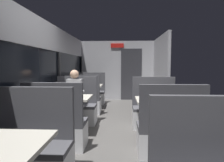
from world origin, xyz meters
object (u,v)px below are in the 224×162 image
bench_mid_window_facing_entry (76,109)px  bench_rear_aisle_facing_entry (154,112)px  seated_passenger (75,101)px  bench_far_window_facing_entry (91,95)px  bench_near_window_facing_entry (31,154)px  bench_mid_window_facing_end (57,128)px  dining_table_far_window (88,88)px  bench_rear_aisle_facing_end (170,134)px  dining_table_mid_window (68,102)px  bench_far_window_facing_end (84,102)px  dining_table_rear_aisle (161,105)px  coffee_cup_primary (170,96)px

bench_mid_window_facing_entry → bench_rear_aisle_facing_entry: size_ratio=1.00×
seated_passenger → bench_far_window_facing_entry: bearing=90.0°
bench_near_window_facing_entry → bench_mid_window_facing_end: (0.00, 0.93, 0.00)m
bench_mid_window_facing_end → bench_rear_aisle_facing_entry: same height
dining_table_far_window → bench_rear_aisle_facing_entry: bearing=-45.6°
bench_mid_window_facing_entry → bench_far_window_facing_entry: (0.00, 2.33, 0.00)m
bench_rear_aisle_facing_end → seated_passenger: size_ratio=0.87×
dining_table_mid_window → bench_rear_aisle_facing_entry: size_ratio=0.82×
bench_near_window_facing_entry → bench_far_window_facing_end: size_ratio=1.00×
dining_table_rear_aisle → seated_passenger: seated_passenger is taller
bench_mid_window_facing_entry → bench_far_window_facing_end: bearing=90.0°
dining_table_mid_window → bench_mid_window_facing_end: 0.77m
bench_far_window_facing_entry → coffee_cup_primary: size_ratio=12.22×
dining_table_mid_window → seated_passenger: 0.64m
bench_mid_window_facing_end → dining_table_rear_aisle: 1.88m
dining_table_mid_window → dining_table_far_window: size_ratio=1.00×
bench_near_window_facing_entry → dining_table_mid_window: 1.66m
bench_near_window_facing_entry → dining_table_far_window: bearing=90.0°
bench_far_window_facing_end → dining_table_rear_aisle: (1.79, -1.83, 0.31)m
bench_near_window_facing_entry → bench_mid_window_facing_end: size_ratio=1.00×
dining_table_rear_aisle → bench_near_window_facing_entry: bearing=-141.5°
dining_table_far_window → coffee_cup_primary: bearing=-50.5°
dining_table_far_window → bench_far_window_facing_end: bench_far_window_facing_end is taller
bench_mid_window_facing_end → dining_table_far_window: (0.00, 3.02, 0.31)m
dining_table_mid_window → seated_passenger: bearing=90.0°
bench_rear_aisle_facing_entry → dining_table_rear_aisle: bearing=-90.0°
bench_mid_window_facing_end → bench_mid_window_facing_entry: size_ratio=1.00×
coffee_cup_primary → bench_rear_aisle_facing_end: bearing=-102.7°
seated_passenger → bench_near_window_facing_entry: bearing=-90.0°
dining_table_rear_aisle → bench_rear_aisle_facing_end: bearing=-90.0°
bench_far_window_facing_entry → bench_rear_aisle_facing_end: same height
bench_mid_window_facing_entry → bench_near_window_facing_entry: bearing=-90.0°
dining_table_far_window → bench_rear_aisle_facing_entry: 2.58m
bench_far_window_facing_end → seated_passenger: seated_passenger is taller
bench_far_window_facing_entry → dining_table_rear_aisle: (1.79, -3.22, 0.31)m
bench_far_window_facing_entry → coffee_cup_primary: 3.70m
bench_rear_aisle_facing_end → bench_rear_aisle_facing_entry: size_ratio=1.00×
bench_far_window_facing_end → bench_rear_aisle_facing_end: size_ratio=1.00×
bench_mid_window_facing_end → bench_far_window_facing_entry: same height
bench_rear_aisle_facing_end → seated_passenger: 2.36m
bench_rear_aisle_facing_end → bench_far_window_facing_entry: bearing=114.5°
bench_rear_aisle_facing_entry → coffee_cup_primary: size_ratio=12.22×
dining_table_far_window → bench_rear_aisle_facing_end: bench_rear_aisle_facing_end is taller
dining_table_rear_aisle → seated_passenger: bearing=155.2°
bench_far_window_facing_entry → dining_table_rear_aisle: 3.70m
bench_rear_aisle_facing_entry → seated_passenger: 1.81m
dining_table_mid_window → coffee_cup_primary: (1.98, -0.07, 0.15)m
bench_mid_window_facing_end → bench_rear_aisle_facing_end: (1.79, -0.20, 0.00)m
bench_far_window_facing_end → seated_passenger: (0.00, -1.00, 0.21)m
dining_table_mid_window → coffee_cup_primary: size_ratio=10.00×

